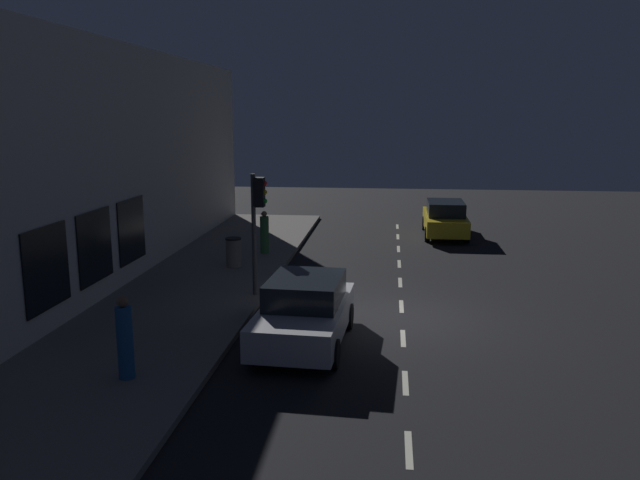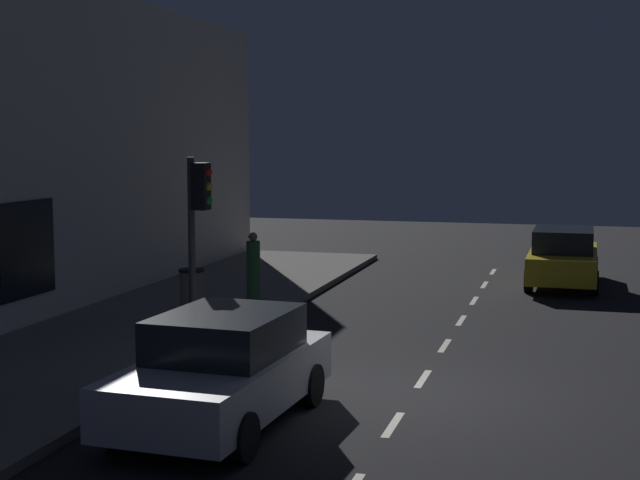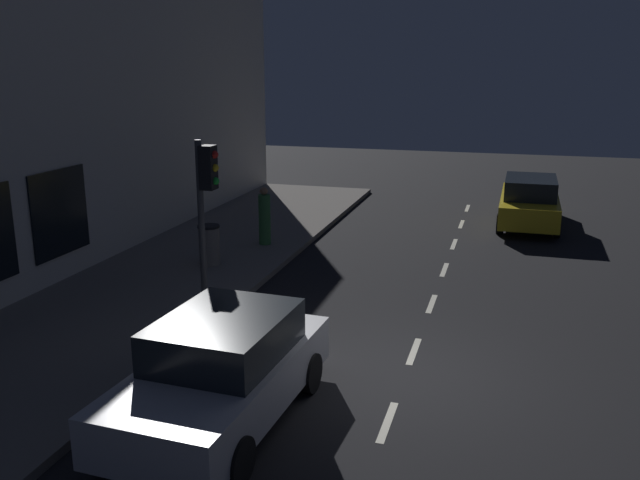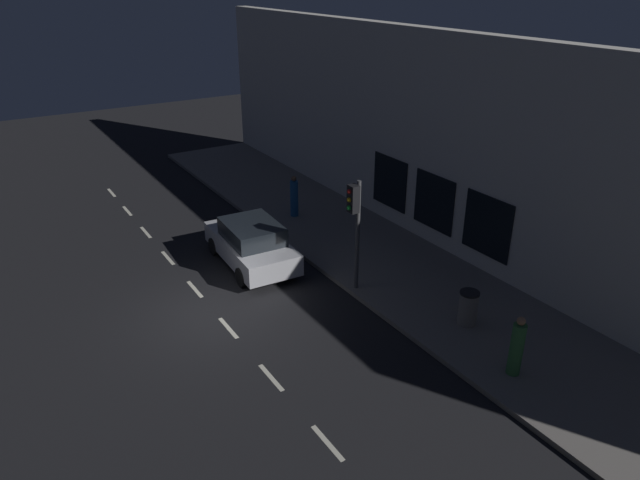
{
  "view_description": "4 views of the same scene",
  "coord_description": "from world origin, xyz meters",
  "px_view_note": "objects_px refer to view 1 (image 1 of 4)",
  "views": [
    {
      "loc": [
        0.4,
        16.25,
        5.33
      ],
      "look_at": [
        2.28,
        -0.62,
        1.94
      ],
      "focal_mm": 35.38,
      "sensor_mm": 36.0,
      "label": 1
    },
    {
      "loc": [
        -2.43,
        14.16,
        4.04
      ],
      "look_at": [
        2.44,
        -3.29,
        2.03
      ],
      "focal_mm": 52.26,
      "sensor_mm": 36.0,
      "label": 2
    },
    {
      "loc": [
        -1.51,
        10.35,
        5.09
      ],
      "look_at": [
        1.92,
        -1.47,
        1.84
      ],
      "focal_mm": 37.73,
      "sensor_mm": 36.0,
      "label": 3
    },
    {
      "loc": [
        -5.15,
        -14.1,
        9.22
      ],
      "look_at": [
        3.01,
        -1.1,
        2.05
      ],
      "focal_mm": 32.57,
      "sensor_mm": 36.0,
      "label": 4
    }
  ],
  "objects_px": {
    "pedestrian_0": "(265,234)",
    "trash_bin": "(234,252)",
    "traffic_light": "(258,210)",
    "parked_car_1": "(445,218)",
    "pedestrian_1": "(125,340)",
    "parked_car_0": "(305,311)"
  },
  "relations": [
    {
      "from": "parked_car_0",
      "to": "pedestrian_1",
      "type": "distance_m",
      "value": 4.22
    },
    {
      "from": "traffic_light",
      "to": "parked_car_1",
      "type": "xyz_separation_m",
      "value": [
        -6.21,
        -10.6,
        -1.85
      ]
    },
    {
      "from": "parked_car_0",
      "to": "parked_car_1",
      "type": "relative_size",
      "value": 0.94
    },
    {
      "from": "traffic_light",
      "to": "trash_bin",
      "type": "distance_m",
      "value": 4.18
    },
    {
      "from": "pedestrian_0",
      "to": "trash_bin",
      "type": "height_order",
      "value": "pedestrian_0"
    },
    {
      "from": "parked_car_1",
      "to": "traffic_light",
      "type": "bearing_deg",
      "value": -119.81
    },
    {
      "from": "parked_car_0",
      "to": "pedestrian_0",
      "type": "relative_size",
      "value": 2.64
    },
    {
      "from": "traffic_light",
      "to": "parked_car_1",
      "type": "height_order",
      "value": "traffic_light"
    },
    {
      "from": "parked_car_1",
      "to": "parked_car_0",
      "type": "bearing_deg",
      "value": -106.84
    },
    {
      "from": "traffic_light",
      "to": "parked_car_0",
      "type": "height_order",
      "value": "traffic_light"
    },
    {
      "from": "traffic_light",
      "to": "pedestrian_1",
      "type": "relative_size",
      "value": 2.09
    },
    {
      "from": "pedestrian_0",
      "to": "pedestrian_1",
      "type": "relative_size",
      "value": 0.96
    },
    {
      "from": "parked_car_1",
      "to": "trash_bin",
      "type": "bearing_deg",
      "value": -136.41
    },
    {
      "from": "parked_car_0",
      "to": "trash_bin",
      "type": "relative_size",
      "value": 4.23
    },
    {
      "from": "parked_car_1",
      "to": "pedestrian_1",
      "type": "height_order",
      "value": "pedestrian_1"
    },
    {
      "from": "pedestrian_1",
      "to": "parked_car_0",
      "type": "bearing_deg",
      "value": -112.92
    },
    {
      "from": "parked_car_0",
      "to": "pedestrian_0",
      "type": "distance_m",
      "value": 9.4
    },
    {
      "from": "pedestrian_0",
      "to": "parked_car_0",
      "type": "bearing_deg",
      "value": 160.73
    },
    {
      "from": "traffic_light",
      "to": "parked_car_0",
      "type": "distance_m",
      "value": 4.3
    },
    {
      "from": "pedestrian_1",
      "to": "traffic_light",
      "type": "bearing_deg",
      "value": -75.85
    },
    {
      "from": "traffic_light",
      "to": "parked_car_1",
      "type": "distance_m",
      "value": 12.43
    },
    {
      "from": "parked_car_0",
      "to": "parked_car_1",
      "type": "height_order",
      "value": "same"
    }
  ]
}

